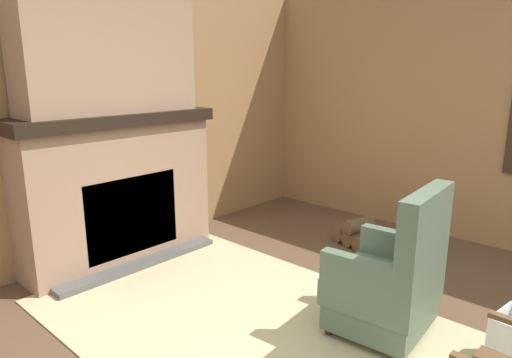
# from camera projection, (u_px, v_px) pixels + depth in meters

# --- Properties ---
(wood_panel_wall_left) EXTENTS (0.06, 5.95, 2.66)m
(wood_panel_wall_left) POSITION_uv_depth(u_px,v_px,m) (98.00, 115.00, 4.18)
(wood_panel_wall_left) COLOR #9E7247
(wood_panel_wall_left) RESTS_ON ground
(wood_panel_wall_back) EXTENTS (5.95, 0.09, 2.66)m
(wood_panel_wall_back) POSITION_uv_depth(u_px,v_px,m) (506.00, 114.00, 4.33)
(wood_panel_wall_back) COLOR #9E7247
(wood_panel_wall_back) RESTS_ON ground
(fireplace_hearth) EXTENTS (0.67, 1.86, 1.37)m
(fireplace_hearth) POSITION_uv_depth(u_px,v_px,m) (119.00, 189.00, 4.16)
(fireplace_hearth) COLOR #9E7A60
(fireplace_hearth) RESTS_ON ground
(chimney_breast) EXTENTS (0.40, 1.55, 1.27)m
(chimney_breast) POSITION_uv_depth(u_px,v_px,m) (107.00, 37.00, 3.85)
(chimney_breast) COLOR #9E7A60
(chimney_breast) RESTS_ON fireplace_hearth
(area_rug) EXTENTS (3.47, 1.98, 0.01)m
(area_rug) POSITION_uv_depth(u_px,v_px,m) (271.00, 335.00, 3.07)
(area_rug) COLOR #C6B789
(area_rug) RESTS_ON ground
(armchair) EXTENTS (0.66, 0.73, 1.03)m
(armchair) POSITION_uv_depth(u_px,v_px,m) (390.00, 282.00, 3.02)
(armchair) COLOR #516651
(armchair) RESTS_ON ground
(firewood_stack) EXTENTS (0.53, 0.44, 0.28)m
(firewood_stack) POSITION_uv_depth(u_px,v_px,m) (358.00, 234.00, 4.64)
(firewood_stack) COLOR brown
(firewood_stack) RESTS_ON ground
(oil_lamp_vase) EXTENTS (0.09, 0.09, 0.24)m
(oil_lamp_vase) POSITION_uv_depth(u_px,v_px,m) (84.00, 105.00, 3.84)
(oil_lamp_vase) COLOR #99B29E
(oil_lamp_vase) RESTS_ON fireplace_hearth
(storage_case) EXTENTS (0.15, 0.21, 0.13)m
(storage_case) POSITION_uv_depth(u_px,v_px,m) (170.00, 101.00, 4.49)
(storage_case) COLOR brown
(storage_case) RESTS_ON fireplace_hearth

